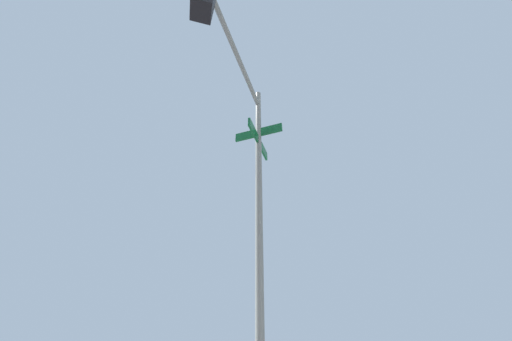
{
  "coord_description": "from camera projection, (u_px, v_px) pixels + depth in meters",
  "views": [
    {
      "loc": [
        -6.08,
        -3.2,
        1.1
      ],
      "look_at": [
        -7.09,
        -7.26,
        4.07
      ],
      "focal_mm": 17.36,
      "sensor_mm": 36.0,
      "label": 1
    }
  ],
  "objects": [
    {
      "name": "traffic_signal_near",
      "position": [
        237.0,
        110.0,
        3.96
      ],
      "size": [
        1.9,
        2.69,
        5.93
      ],
      "color": "slate",
      "rests_on": "ground_plane"
    }
  ]
}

